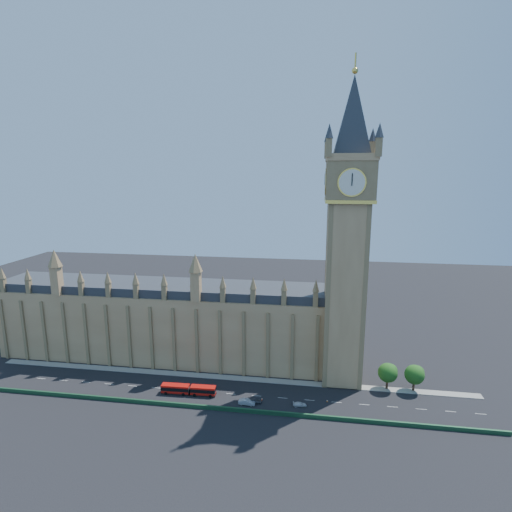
# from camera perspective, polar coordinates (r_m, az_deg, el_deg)

# --- Properties ---
(ground) EXTENTS (400.00, 400.00, 0.00)m
(ground) POSITION_cam_1_polar(r_m,az_deg,el_deg) (130.88, -5.44, -18.87)
(ground) COLOR black
(ground) RESTS_ON ground
(palace_westminster) EXTENTS (120.00, 20.00, 28.00)m
(palace_westminster) POSITION_cam_1_polar(r_m,az_deg,el_deg) (150.96, -12.89, -8.99)
(palace_westminster) COLOR #A67D50
(palace_westminster) RESTS_ON ground
(elizabeth_tower) EXTENTS (20.59, 20.59, 105.00)m
(elizabeth_tower) POSITION_cam_1_polar(r_m,az_deg,el_deg) (124.16, 13.05, 5.91)
(elizabeth_tower) COLOR #A67D50
(elizabeth_tower) RESTS_ON ground
(bridge_parapet) EXTENTS (160.00, 0.60, 1.20)m
(bridge_parapet) POSITION_cam_1_polar(r_m,az_deg,el_deg) (123.14, -6.51, -20.71)
(bridge_parapet) COLOR #1E4C2D
(bridge_parapet) RESTS_ON ground
(kerb_north) EXTENTS (160.00, 3.00, 0.16)m
(kerb_north) POSITION_cam_1_polar(r_m,az_deg,el_deg) (138.86, -4.47, -16.89)
(kerb_north) COLOR gray
(kerb_north) RESTS_ON ground
(tree_east_near) EXTENTS (6.00, 6.00, 8.50)m
(tree_east_near) POSITION_cam_1_polar(r_m,az_deg,el_deg) (136.08, 18.40, -15.48)
(tree_east_near) COLOR #382619
(tree_east_near) RESTS_ON ground
(tree_east_far) EXTENTS (6.00, 6.00, 8.50)m
(tree_east_far) POSITION_cam_1_polar(r_m,az_deg,el_deg) (137.73, 21.80, -15.39)
(tree_east_far) COLOR #382619
(tree_east_far) RESTS_ON ground
(red_bus) EXTENTS (16.92, 3.14, 2.86)m
(red_bus) POSITION_cam_1_polar(r_m,az_deg,el_deg) (130.60, -9.62, -18.30)
(red_bus) COLOR red
(red_bus) RESTS_ON ground
(car_grey) EXTENTS (4.18, 2.13, 1.36)m
(car_grey) POSITION_cam_1_polar(r_m,az_deg,el_deg) (125.15, -0.22, -20.01)
(car_grey) COLOR #3E3F45
(car_grey) RESTS_ON ground
(car_silver) EXTENTS (4.94, 1.90, 1.61)m
(car_silver) POSITION_cam_1_polar(r_m,az_deg,el_deg) (124.48, -1.32, -20.13)
(car_silver) COLOR #AEB1B6
(car_silver) RESTS_ON ground
(car_white) EXTENTS (4.11, 1.90, 1.16)m
(car_white) POSITION_cam_1_polar(r_m,az_deg,el_deg) (124.47, 6.26, -20.33)
(car_white) COLOR silver
(car_white) RESTS_ON ground
(cone_a) EXTENTS (0.42, 0.42, 0.64)m
(cone_a) POSITION_cam_1_polar(r_m,az_deg,el_deg) (125.07, 5.74, -20.29)
(cone_a) COLOR black
(cone_a) RESTS_ON ground
(cone_b) EXTENTS (0.47, 0.47, 0.66)m
(cone_b) POSITION_cam_1_polar(r_m,az_deg,el_deg) (127.65, 10.14, -19.70)
(cone_b) COLOR black
(cone_b) RESTS_ON ground
(cone_c) EXTENTS (0.46, 0.46, 0.66)m
(cone_c) POSITION_cam_1_polar(r_m,az_deg,el_deg) (126.67, 0.86, -19.77)
(cone_c) COLOR black
(cone_c) RESTS_ON ground
(cone_d) EXTENTS (0.51, 0.51, 0.76)m
(cone_d) POSITION_cam_1_polar(r_m,az_deg,el_deg) (125.43, 5.86, -20.16)
(cone_d) COLOR black
(cone_d) RESTS_ON ground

